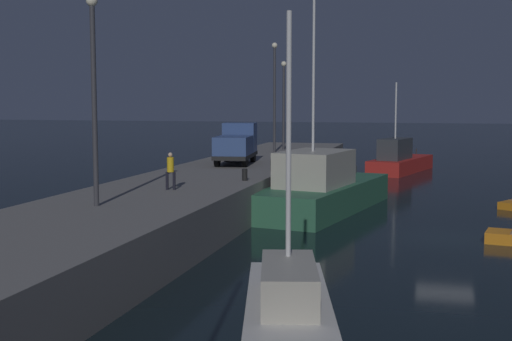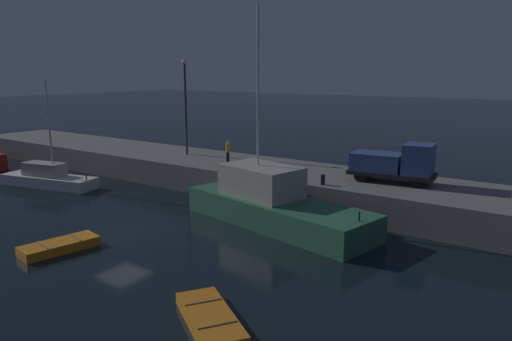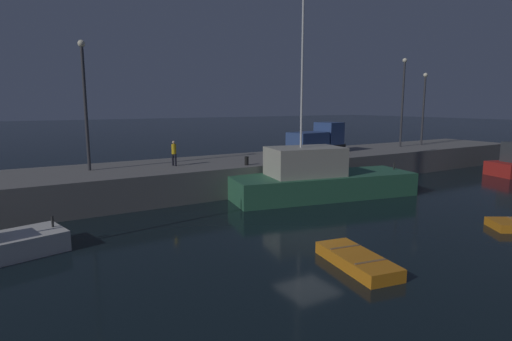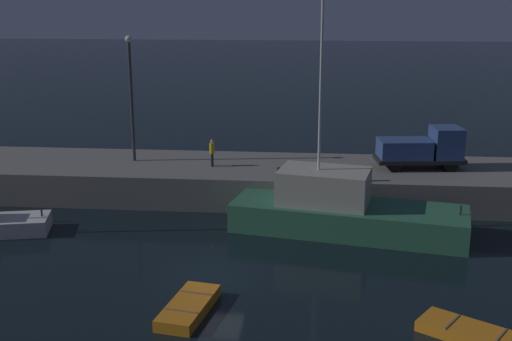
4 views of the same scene
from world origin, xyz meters
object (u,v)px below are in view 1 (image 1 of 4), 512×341
(lamp_post_central, at_px, (284,98))
(bollard_west, at_px, (273,165))
(dockworker, at_px, (170,169))
(fishing_boat_blue, at_px, (288,306))
(fishing_trawler_red, at_px, (321,189))
(lamp_post_west, at_px, (94,84))
(lamp_post_east, at_px, (275,89))
(bollard_central, at_px, (245,175))
(utility_truck, at_px, (236,144))
(fishing_boat_white, at_px, (399,160))

(lamp_post_central, bearing_deg, bollard_west, -169.71)
(lamp_post_central, relative_size, dockworker, 4.24)
(fishing_boat_blue, relative_size, lamp_post_central, 1.17)
(bollard_west, bearing_deg, fishing_trawler_red, -118.23)
(lamp_post_west, bearing_deg, lamp_post_east, -0.71)
(lamp_post_east, distance_m, dockworker, 23.90)
(fishing_trawler_red, height_order, lamp_post_west, fishing_trawler_red)
(bollard_west, height_order, bollard_central, bollard_west)
(lamp_post_central, distance_m, bollard_west, 17.81)
(fishing_boat_blue, relative_size, utility_truck, 1.52)
(lamp_post_west, bearing_deg, bollard_west, -13.23)
(utility_truck, bearing_deg, bollard_central, -161.18)
(lamp_post_central, distance_m, dockworker, 26.92)
(fishing_boat_blue, xyz_separation_m, bollard_central, (16.36, 5.72, 1.63))
(fishing_boat_blue, distance_m, lamp_post_west, 12.72)
(lamp_post_west, height_order, bollard_west, lamp_post_west)
(fishing_trawler_red, bearing_deg, lamp_post_west, 153.40)
(lamp_post_east, relative_size, bollard_west, 13.24)
(fishing_boat_blue, xyz_separation_m, lamp_post_central, (38.70, 8.59, 5.60))
(dockworker, bearing_deg, fishing_boat_white, -15.96)
(utility_truck, bearing_deg, dockworker, -177.02)
(lamp_post_east, distance_m, utility_truck, 11.09)
(fishing_boat_blue, relative_size, bollard_west, 13.25)
(fishing_boat_blue, relative_size, bollard_central, 14.15)
(dockworker, bearing_deg, bollard_central, -27.71)
(lamp_post_central, height_order, bollard_central, lamp_post_central)
(bollard_central, bearing_deg, fishing_boat_white, -13.81)
(bollard_central, bearing_deg, dockworker, 152.29)
(fishing_boat_blue, bearing_deg, lamp_post_east, 13.64)
(lamp_post_east, bearing_deg, fishing_boat_white, -53.99)
(lamp_post_west, height_order, utility_truck, lamp_post_west)
(fishing_trawler_red, distance_m, utility_truck, 8.41)
(bollard_central, bearing_deg, lamp_post_west, 161.28)
(lamp_post_west, bearing_deg, lamp_post_central, -0.72)
(fishing_boat_blue, height_order, bollard_central, fishing_boat_blue)
(fishing_boat_white, height_order, lamp_post_central, lamp_post_central)
(lamp_post_west, xyz_separation_m, lamp_post_central, (31.99, -0.40, -0.40))
(lamp_post_central, bearing_deg, utility_truck, 179.53)
(lamp_post_central, xyz_separation_m, bollard_west, (-17.09, -3.10, -3.95))
(dockworker, xyz_separation_m, bollard_west, (9.62, -2.53, -0.65))
(lamp_post_west, distance_m, bollard_west, 15.92)
(lamp_post_west, height_order, dockworker, lamp_post_west)
(fishing_boat_white, xyz_separation_m, lamp_post_east, (-6.75, 9.28, 5.94))
(lamp_post_east, height_order, utility_truck, lamp_post_east)
(lamp_post_east, bearing_deg, utility_truck, 179.64)
(fishing_boat_white, distance_m, lamp_post_east, 12.92)
(fishing_boat_blue, bearing_deg, lamp_post_central, 12.51)
(lamp_post_east, relative_size, bollard_central, 14.14)
(fishing_boat_white, xyz_separation_m, bollard_central, (-25.94, 6.38, 1.31))
(utility_truck, height_order, dockworker, utility_truck)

